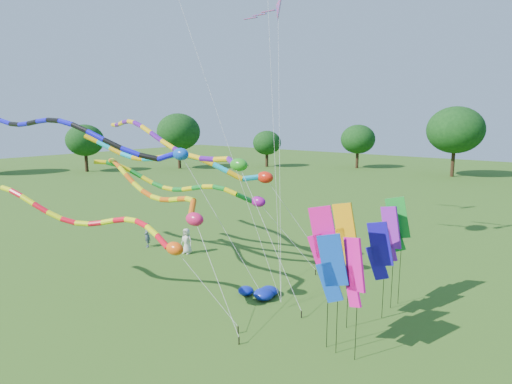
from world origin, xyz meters
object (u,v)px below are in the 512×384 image
Objects in this scene: tube_kite_orange at (157,193)px; person_c at (322,252)px; tube_kite_red at (109,225)px; person_a at (187,241)px; blue_nylon_heap at (251,291)px; person_b at (147,235)px.

person_c is (4.81, 7.46, -3.87)m from tube_kite_orange.
person_a is (-2.61, 6.82, -2.79)m from tube_kite_red.
blue_nylon_heap is 1.06× the size of person_c.
tube_kite_red is 0.93× the size of tube_kite_orange.
tube_kite_red is 7.06m from blue_nylon_heap.
tube_kite_orange is 7.62× the size of blue_nylon_heap.
person_c is (0.56, 5.62, 0.56)m from blue_nylon_heap.
tube_kite_red is at bearing -80.21° from person_a.
blue_nylon_heap is at bearing 18.08° from person_b.
tube_kite_red is 11.53m from person_c.
person_b is at bearing 169.94° from blue_nylon_heap.
tube_kite_orange is (0.12, 2.59, 1.09)m from tube_kite_red.
person_c is at bearing 51.29° from tube_kite_red.
tube_kite_orange is at bearing -4.09° from person_b.
tube_kite_red reaches higher than person_c.
tube_kite_red is 2.81m from tube_kite_orange.
blue_nylon_heap is 10.14m from person_b.
tube_kite_red is 7.07× the size of blue_nylon_heap.
person_b is at bearing -179.34° from person_a.
person_c is at bearing 84.34° from blue_nylon_heap.
person_b is 11.21m from person_c.
tube_kite_orange is at bearing 140.54° from person_c.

